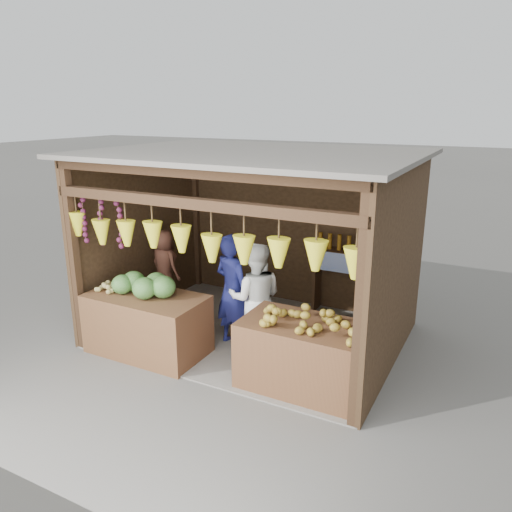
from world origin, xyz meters
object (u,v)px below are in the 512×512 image
Objects in this scene: counter_right at (305,356)px; woman_standing at (256,298)px; counter_left at (148,324)px; man_standing at (232,291)px; vendor_seated at (165,265)px.

woman_standing is at bearing 148.91° from counter_right.
man_standing is (0.91, 0.72, 0.39)m from counter_left.
counter_left is 1.23m from man_standing.
counter_right is at bearing 173.00° from man_standing.
woman_standing reaches higher than counter_left.
counter_left is at bearing 55.24° from man_standing.
counter_right is (2.23, 0.14, 0.00)m from counter_left.
counter_right is at bearing 175.33° from vendor_seated.
counter_right is 0.99× the size of woman_standing.
counter_left is 0.99× the size of man_standing.
counter_right reaches higher than counter_left.
woman_standing is at bearing -177.33° from vendor_seated.
counter_right is 2.95m from vendor_seated.
counter_left is 1.50m from woman_standing.
woman_standing is at bearing 29.48° from counter_left.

